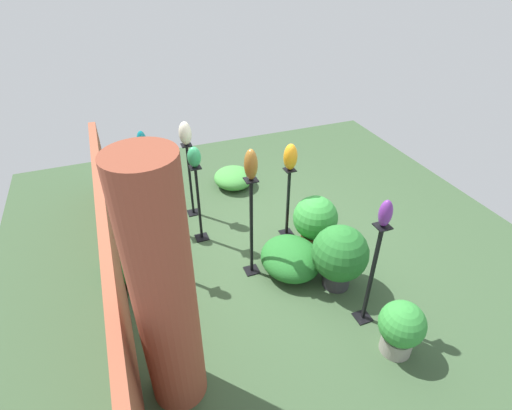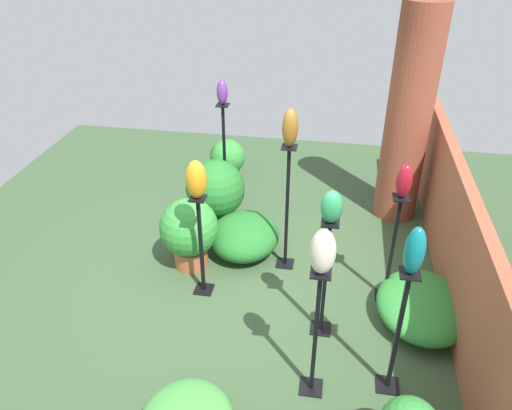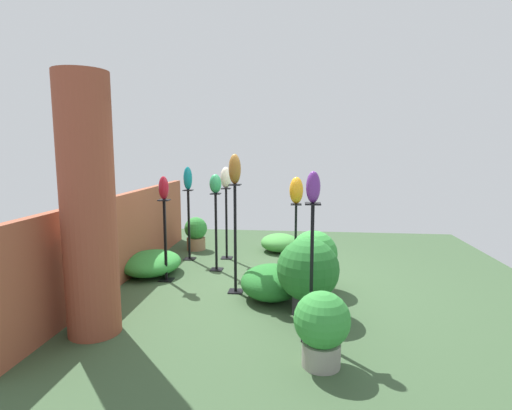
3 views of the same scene
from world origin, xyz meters
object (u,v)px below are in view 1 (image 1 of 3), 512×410
Objects in this scene: pedestal_jade at (199,207)px; art_vase_jade at (194,157)px; pedestal_teal at (151,196)px; pedestal_ivory at (191,183)px; potted_plant_near_pillar at (143,187)px; art_vase_ruby at (154,188)px; potted_plant_front_right at (340,255)px; pedestal_amber at (288,206)px; art_vase_ivory at (185,133)px; art_vase_violet at (385,213)px; pedestal_ruby at (163,242)px; art_vase_bronze at (251,165)px; pedestal_violet at (371,279)px; art_vase_teal at (142,144)px; pedestal_bronze at (251,232)px; art_vase_amber at (290,157)px; potted_plant_front_left at (401,327)px; potted_plant_back_center at (315,220)px.

pedestal_jade is 0.85m from art_vase_jade.
pedestal_teal is 0.68m from pedestal_ivory.
pedestal_teal is at bearing 46.57° from pedestal_jade.
pedestal_jade reaches higher than potted_plant_near_pillar.
art_vase_ruby reaches higher than potted_plant_front_right.
art_vase_ivory is at bearing 48.87° from pedestal_amber.
art_vase_violet is (-1.91, -0.18, 1.07)m from pedestal_amber.
pedestal_teal is at bearing 63.31° from pedestal_amber.
art_vase_violet is (-1.68, -2.14, 1.04)m from pedestal_ruby.
pedestal_jade is 3.99× the size of art_vase_violet.
art_vase_bronze is at bearing -165.65° from art_vase_ivory.
potted_plant_near_pillar is (0.58, 0.73, -0.25)m from pedestal_ivory.
pedestal_violet is 3.35m from pedestal_ivory.
pedestal_ivory is 3.15× the size of art_vase_teal.
pedestal_violet is 3.51× the size of art_vase_teal.
pedestal_teal is 1.13m from art_vase_ivory.
art_vase_bronze reaches higher than potted_plant_front_right.
pedestal_bronze is 1.23m from art_vase_amber.
art_vase_ivory is (1.11, 1.27, 0.11)m from art_vase_amber.
pedestal_amber is at bearing -131.13° from pedestal_ivory.
art_vase_ruby is 0.92× the size of art_vase_ivory.
pedestal_bronze is 1.18× the size of pedestal_jade.
art_vase_bronze is (-0.99, -0.48, 1.13)m from pedestal_jade.
art_vase_teal is at bearing -174.84° from potted_plant_near_pillar.
pedestal_jade is at bearing -152.18° from potted_plant_near_pillar.
art_vase_ivory reaches higher than pedestal_jade.
pedestal_ivory is at bearing -78.45° from art_vase_teal.
pedestal_violet is at bearing -174.60° from art_vase_amber.
potted_plant_near_pillar is (3.59, 2.17, -1.26)m from art_vase_violet.
potted_plant_near_pillar is at bearing 49.83° from pedestal_amber.
art_vase_bronze is 1.27× the size of art_vase_violet.
art_vase_teal is at bearing -1.36° from pedestal_ruby.
art_vase_jade reaches higher than potted_plant_near_pillar.
pedestal_bronze is 3.68× the size of art_vase_teal.
pedestal_jade is at bearing 32.98° from pedestal_violet.
pedestal_teal is at bearing 36.22° from art_vase_violet.
pedestal_ivory is at bearing 25.63° from art_vase_violet.
pedestal_violet is 1.13× the size of pedestal_jade.
pedestal_teal reaches higher than potted_plant_front_left.
art_vase_jade is at bearing 41.52° from potted_plant_front_right.
art_vase_teal is (0.59, 0.62, 0.89)m from pedestal_jade.
art_vase_violet is 4.39m from potted_plant_near_pillar.
pedestal_ivory is at bearing 45.04° from potted_plant_back_center.
potted_plant_front_right is at bearing -149.09° from art_vase_ivory.
art_vase_ruby is at bearing -178.93° from potted_plant_near_pillar.
potted_plant_front_right is at bearing 173.46° from potted_plant_back_center.
art_vase_jade reaches higher than potted_plant_front_left.
art_vase_teal is (2.88, 2.11, -0.13)m from art_vase_violet.
pedestal_amber is 2.16m from pedestal_teal.
art_vase_jade is (2.29, 1.49, -0.17)m from art_vase_violet.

